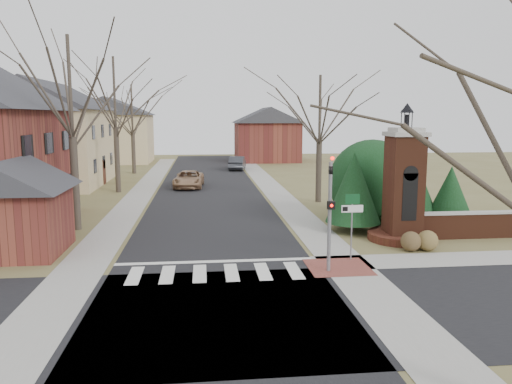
{
  "coord_description": "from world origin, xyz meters",
  "views": [
    {
      "loc": [
        -0.42,
        -17.4,
        5.88
      ],
      "look_at": [
        2.09,
        6.0,
        2.29
      ],
      "focal_mm": 35.0,
      "sensor_mm": 36.0,
      "label": 1
    }
  ],
  "objects": [
    {
      "name": "main_street",
      "position": [
        0.0,
        22.0,
        0.01
      ],
      "size": [
        8.0,
        70.0,
        0.01
      ],
      "primitive_type": "cube",
      "color": "black",
      "rests_on": "ground"
    },
    {
      "name": "cross_street",
      "position": [
        0.0,
        -3.0,
        0.01
      ],
      "size": [
        120.0,
        8.0,
        0.01
      ],
      "primitive_type": "cube",
      "color": "black",
      "rests_on": "ground"
    },
    {
      "name": "sign_post",
      "position": [
        5.59,
        1.99,
        1.95
      ],
      "size": [
        0.9,
        0.07,
        2.75
      ],
      "color": "slate",
      "rests_on": "ground"
    },
    {
      "name": "distant_car",
      "position": [
        3.39,
        37.49,
        0.75
      ],
      "size": [
        2.29,
        4.73,
        1.5
      ],
      "primitive_type": "imported",
      "rotation": [
        0.0,
        0.0,
        2.98
      ],
      "color": "#37393F",
      "rests_on": "ground"
    },
    {
      "name": "garage_left",
      "position": [
        -8.52,
        4.49,
        2.24
      ],
      "size": [
        4.8,
        4.8,
        4.29
      ],
      "color": "brown",
      "rests_on": "ground"
    },
    {
      "name": "bare_tree_1",
      "position": [
        -7.0,
        22.0,
        8.03
      ],
      "size": [
        8.4,
        8.4,
        11.64
      ],
      "color": "#473D33",
      "rests_on": "ground"
    },
    {
      "name": "stop_bar",
      "position": [
        0.0,
        2.3,
        0.01
      ],
      "size": [
        8.0,
        0.35,
        0.02
      ],
      "primitive_type": "cube",
      "color": "silver",
      "rests_on": "ground"
    },
    {
      "name": "ground",
      "position": [
        0.0,
        0.0,
        0.0
      ],
      "size": [
        120.0,
        120.0,
        0.0
      ],
      "primitive_type": "plane",
      "color": "brown",
      "rests_on": "ground"
    },
    {
      "name": "sidewalk_right_main",
      "position": [
        5.2,
        22.0,
        0.01
      ],
      "size": [
        2.0,
        60.0,
        0.02
      ],
      "primitive_type": "cube",
      "color": "gray",
      "rests_on": "ground"
    },
    {
      "name": "curb_apron",
      "position": [
        4.8,
        1.0,
        0.01
      ],
      "size": [
        2.4,
        2.4,
        0.02
      ],
      "primitive_type": "cube",
      "color": "brown",
      "rests_on": "ground"
    },
    {
      "name": "bare_tree_3",
      "position": [
        7.5,
        16.0,
        6.69
      ],
      "size": [
        7.0,
        7.0,
        9.7
      ],
      "color": "#473D33",
      "rests_on": "ground"
    },
    {
      "name": "sidewalk_left",
      "position": [
        -5.2,
        22.0,
        0.01
      ],
      "size": [
        2.0,
        60.0,
        0.02
      ],
      "primitive_type": "cube",
      "color": "gray",
      "rests_on": "ground"
    },
    {
      "name": "house_stucco_left",
      "position": [
        -13.5,
        27.0,
        4.59
      ],
      "size": [
        9.8,
        12.8,
        9.28
      ],
      "color": "beige",
      "rests_on": "ground"
    },
    {
      "name": "dry_shrub_right",
      "position": [
        9.36,
        3.0,
        0.46
      ],
      "size": [
        0.91,
        0.91,
        0.91
      ],
      "primitive_type": "sphere",
      "color": "brown",
      "rests_on": "ground"
    },
    {
      "name": "pickup_truck",
      "position": [
        -1.6,
        23.98,
        0.69
      ],
      "size": [
        2.6,
        5.1,
        1.38
      ],
      "primitive_type": "imported",
      "rotation": [
        0.0,
        0.0,
        -0.06
      ],
      "color": "#9D7856",
      "rests_on": "ground"
    },
    {
      "name": "bare_tree_0",
      "position": [
        -7.0,
        9.0,
        7.7
      ],
      "size": [
        8.05,
        8.05,
        11.15
      ],
      "color": "#473D33",
      "rests_on": "ground"
    },
    {
      "name": "evergreen_far",
      "position": [
        12.5,
        7.2,
        1.9
      ],
      "size": [
        2.4,
        2.4,
        3.3
      ],
      "color": "#473D33",
      "rests_on": "ground"
    },
    {
      "name": "traffic_signal_pole",
      "position": [
        4.3,
        0.57,
        2.59
      ],
      "size": [
        0.28,
        0.41,
        4.5
      ],
      "color": "slate",
      "rests_on": "ground"
    },
    {
      "name": "evergreen_mid",
      "position": [
        10.5,
        8.2,
        2.6
      ],
      "size": [
        3.4,
        3.4,
        4.7
      ],
      "color": "#473D33",
      "rests_on": "ground"
    },
    {
      "name": "crosswalk_zone",
      "position": [
        0.0,
        0.8,
        0.01
      ],
      "size": [
        8.0,
        2.2,
        0.02
      ],
      "primitive_type": "cube",
      "color": "silver",
      "rests_on": "ground"
    },
    {
      "name": "brick_gate_monument",
      "position": [
        9.0,
        4.99,
        2.17
      ],
      "size": [
        3.2,
        3.2,
        6.47
      ],
      "color": "#502717",
      "rests_on": "ground"
    },
    {
      "name": "evergreen_mass",
      "position": [
        9.0,
        9.5,
        2.4
      ],
      "size": [
        4.8,
        4.8,
        4.8
      ],
      "primitive_type": "sphere",
      "color": "black",
      "rests_on": "ground"
    },
    {
      "name": "house_distant_right",
      "position": [
        7.99,
        47.99,
        3.65
      ],
      "size": [
        8.8,
        8.8,
        7.3
      ],
      "color": "brown",
      "rests_on": "ground"
    },
    {
      "name": "bare_tree_2",
      "position": [
        -7.5,
        35.0,
        7.03
      ],
      "size": [
        7.35,
        7.35,
        10.19
      ],
      "color": "#473D33",
      "rests_on": "ground"
    },
    {
      "name": "evergreen_near",
      "position": [
        7.2,
        7.0,
        2.3
      ],
      "size": [
        2.8,
        2.8,
        4.1
      ],
      "color": "#473D33",
      "rests_on": "ground"
    },
    {
      "name": "house_distant_left",
      "position": [
        -12.01,
        48.0,
        4.25
      ],
      "size": [
        10.8,
        8.8,
        8.53
      ],
      "color": "beige",
      "rests_on": "ground"
    },
    {
      "name": "brick_garden_wall",
      "position": [
        13.5,
        5.0,
        0.66
      ],
      "size": [
        7.5,
        0.5,
        1.3
      ],
      "color": "#502717",
      "rests_on": "ground"
    },
    {
      "name": "dry_shrub_left",
      "position": [
        8.6,
        3.0,
        0.44
      ],
      "size": [
        0.89,
        0.89,
        0.89
      ],
      "primitive_type": "sphere",
      "color": "brown",
      "rests_on": "ground"
    }
  ]
}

